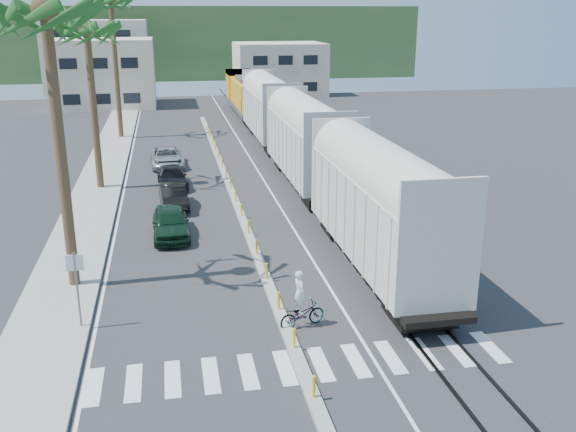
# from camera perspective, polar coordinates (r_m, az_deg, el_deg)

# --- Properties ---
(ground) EXTENTS (140.00, 140.00, 0.00)m
(ground) POSITION_cam_1_polar(r_m,az_deg,el_deg) (23.19, 0.04, -10.72)
(ground) COLOR #28282B
(ground) RESTS_ON ground
(sidewalk) EXTENTS (3.00, 90.00, 0.15)m
(sidewalk) POSITION_cam_1_polar(r_m,az_deg,el_deg) (46.59, -16.23, 3.36)
(sidewalk) COLOR gray
(sidewalk) RESTS_ON ground
(rails) EXTENTS (1.56, 100.00, 0.06)m
(rails) POSITION_cam_1_polar(r_m,az_deg,el_deg) (50.06, -0.33, 4.98)
(rails) COLOR black
(rails) RESTS_ON ground
(median) EXTENTS (0.45, 60.00, 0.85)m
(median) POSITION_cam_1_polar(r_m,az_deg,el_deg) (41.64, -5.11, 2.37)
(median) COLOR gray
(median) RESTS_ON ground
(crosswalk) EXTENTS (14.00, 2.20, 0.01)m
(crosswalk) POSITION_cam_1_polar(r_m,az_deg,el_deg) (21.48, 1.07, -13.19)
(crosswalk) COLOR silver
(crosswalk) RESTS_ON ground
(lane_markings) EXTENTS (9.42, 90.00, 0.01)m
(lane_markings) POSITION_cam_1_polar(r_m,az_deg,el_deg) (46.40, -8.39, 3.74)
(lane_markings) COLOR silver
(lane_markings) RESTS_ON ground
(freight_train) EXTENTS (3.00, 60.94, 5.85)m
(freight_train) POSITION_cam_1_polar(r_m,az_deg,el_deg) (47.61, 0.09, 7.85)
(freight_train) COLOR beige
(freight_train) RESTS_ON ground
(palm_trees) EXTENTS (3.50, 37.20, 13.75)m
(palm_trees) POSITION_cam_1_polar(r_m,az_deg,el_deg) (42.95, -17.20, 16.64)
(palm_trees) COLOR brown
(palm_trees) RESTS_ON ground
(street_sign) EXTENTS (0.60, 0.08, 3.00)m
(street_sign) POSITION_cam_1_polar(r_m,az_deg,el_deg) (24.08, -18.30, -5.36)
(street_sign) COLOR slate
(street_sign) RESTS_ON ground
(buildings) EXTENTS (38.00, 27.00, 10.00)m
(buildings) POSITION_cam_1_polar(r_m,az_deg,el_deg) (91.97, -12.67, 13.10)
(buildings) COLOR beige
(buildings) RESTS_ON ground
(hillside) EXTENTS (80.00, 20.00, 12.00)m
(hillside) POSITION_cam_1_polar(r_m,az_deg,el_deg) (120.20, -9.23, 15.06)
(hillside) COLOR #385628
(hillside) RESTS_ON ground
(car_lead) EXTENTS (2.02, 4.61, 1.54)m
(car_lead) POSITION_cam_1_polar(r_m,az_deg,el_deg) (33.29, -10.40, -0.57)
(car_lead) COLOR black
(car_lead) RESTS_ON ground
(car_second) EXTENTS (2.09, 4.44, 1.39)m
(car_second) POSITION_cam_1_polar(r_m,az_deg,el_deg) (38.17, -10.13, 1.69)
(car_second) COLOR black
(car_second) RESTS_ON ground
(car_third) EXTENTS (2.33, 4.75, 1.32)m
(car_third) POSITION_cam_1_polar(r_m,az_deg,el_deg) (42.89, -10.25, 3.40)
(car_third) COLOR black
(car_third) RESTS_ON ground
(car_rear) EXTENTS (2.81, 5.28, 1.41)m
(car_rear) POSITION_cam_1_polar(r_m,az_deg,el_deg) (48.81, -10.71, 5.15)
(car_rear) COLOR #ABAEB1
(car_rear) RESTS_ON ground
(cyclist) EXTENTS (1.70, 2.18, 2.21)m
(cyclist) POSITION_cam_1_polar(r_m,az_deg,el_deg) (23.62, 1.21, -8.28)
(cyclist) COLOR #9EA0A5
(cyclist) RESTS_ON ground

